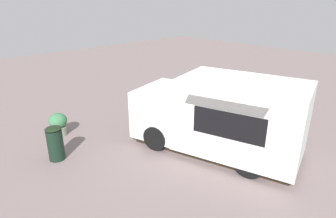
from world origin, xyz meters
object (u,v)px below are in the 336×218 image
object	(u,v)px
person_customer	(148,100)
planter_flowering_near	(58,124)
food_truck	(220,118)
plaza_bench	(217,92)
trash_bin	(55,143)

from	to	relation	value
person_customer	planter_flowering_near	world-z (taller)	person_customer
food_truck	plaza_bench	bearing A→B (deg)	37.38
person_customer	trash_bin	world-z (taller)	trash_bin
food_truck	person_customer	world-z (taller)	food_truck
plaza_bench	food_truck	bearing A→B (deg)	-142.62
food_truck	trash_bin	xyz separation A→B (m)	(-3.81, 3.02, -0.58)
food_truck	plaza_bench	size ratio (longest dim) A/B	3.65
person_customer	planter_flowering_near	size ratio (longest dim) A/B	1.10
food_truck	planter_flowering_near	size ratio (longest dim) A/B	6.80
person_customer	planter_flowering_near	xyz separation A→B (m)	(-3.85, 0.22, 0.06)
food_truck	trash_bin	size ratio (longest dim) A/B	5.24
trash_bin	food_truck	bearing A→B (deg)	-38.39
plaza_bench	planter_flowering_near	bearing A→B (deg)	167.08
planter_flowering_near	trash_bin	bearing A→B (deg)	-117.52
food_truck	plaza_bench	distance (m)	4.90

